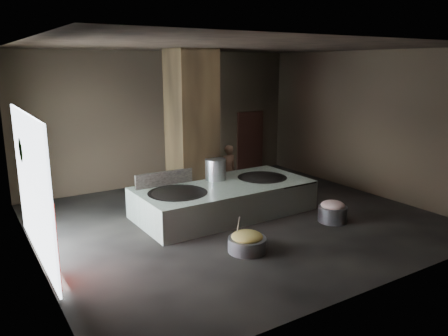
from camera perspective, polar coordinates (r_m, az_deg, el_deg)
floor at (r=11.90m, az=1.57°, el=-6.88°), size 10.00×9.00×0.10m
ceiling at (r=11.17m, az=1.73°, el=15.84°), size 10.00×9.00×0.10m
back_wall at (r=15.27m, az=-7.91°, el=6.44°), size 10.00×0.10×4.50m
front_wall at (r=8.01m, az=19.99°, el=-0.64°), size 10.00×0.10×4.50m
left_wall at (r=9.53m, az=-24.53°, el=1.12°), size 0.10×9.00×4.50m
right_wall at (r=14.69m, az=18.36°, el=5.61°), size 0.10×9.00×4.50m
pillar at (r=12.77m, az=-4.22°, el=5.17°), size 1.20×1.20×4.50m
hearth_platform at (r=12.18m, az=0.02°, el=-4.04°), size 4.89×2.41×0.84m
platform_cap at (r=12.07m, az=0.02°, el=-2.26°), size 4.75×2.28×0.03m
wok_left at (r=11.37m, az=-6.06°, el=-3.67°), size 1.53×1.53×0.42m
wok_left_rim at (r=11.35m, az=-6.07°, el=-3.34°), size 1.56×1.56×0.05m
wok_right at (r=12.87m, az=5.01°, el=-1.61°), size 1.42×1.42×0.40m
wok_right_rim at (r=12.85m, az=5.01°, el=-1.31°), size 1.46×1.46×0.05m
stock_pot at (r=12.47m, az=-1.12°, el=-0.25°), size 0.59×0.59×0.63m
splash_guard at (r=11.99m, az=-7.78°, el=-1.42°), size 1.69×0.09×0.42m
cook at (r=13.83m, az=0.52°, el=-0.26°), size 0.60×0.40×1.61m
veg_basin at (r=9.89m, az=3.03°, el=-9.95°), size 0.92×0.92×0.32m
veg_fill at (r=9.82m, az=3.04°, el=-8.93°), size 0.71×0.71×0.22m
ladle at (r=9.78m, az=1.82°, el=-7.75°), size 0.14×0.33×0.61m
meat_basin at (r=11.98m, az=13.98°, el=-5.84°), size 0.83×0.83×0.42m
meat_fill at (r=11.90m, az=14.04°, el=-4.74°), size 0.63×0.63×0.24m
doorway_near at (r=15.88m, az=-3.67°, el=2.61°), size 1.18×0.08×2.38m
doorway_near_glow at (r=16.19m, az=-3.20°, el=2.64°), size 0.76×0.04×1.80m
doorway_far at (r=17.13m, az=3.42°, el=3.41°), size 1.18×0.08×2.38m
doorway_far_glow at (r=17.18m, az=2.80°, el=3.28°), size 0.79×0.04×1.87m
left_opening at (r=9.89m, az=-23.75°, el=-2.28°), size 0.04×4.20×3.10m
pavilion_sliver at (r=8.90m, az=-21.55°, el=-8.86°), size 0.05×0.90×1.70m
tree_silhouette at (r=10.84m, az=-24.42°, el=2.22°), size 0.28×1.10×1.10m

